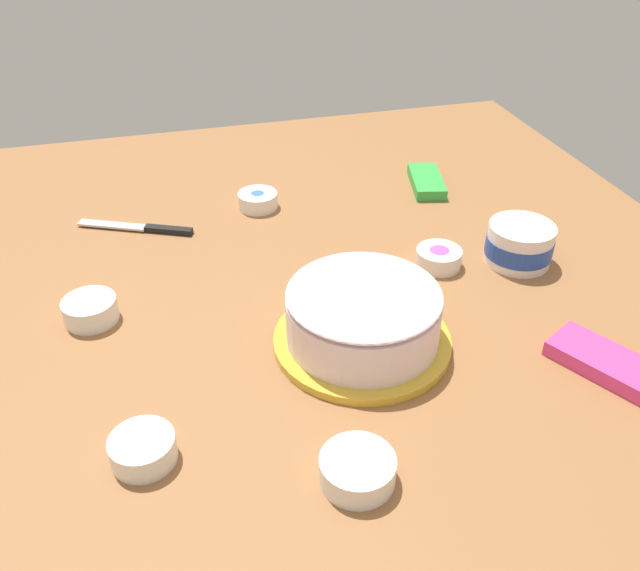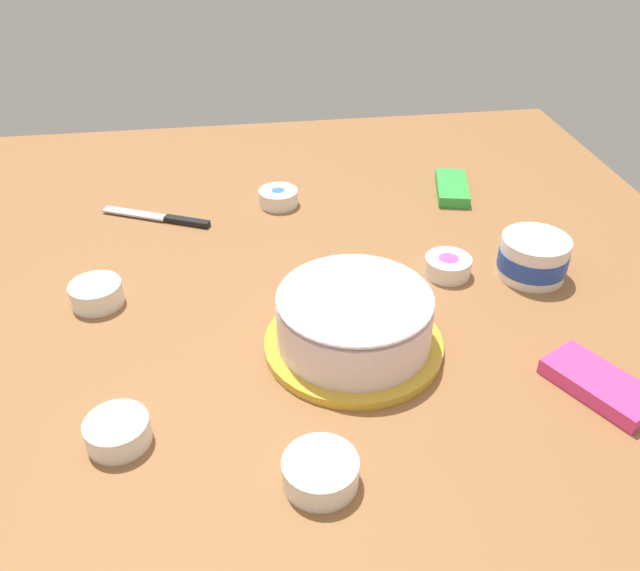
% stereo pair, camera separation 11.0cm
% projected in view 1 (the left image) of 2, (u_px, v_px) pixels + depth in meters
% --- Properties ---
extents(ground_plane, '(1.54, 1.54, 0.00)m').
position_uv_depth(ground_plane, '(300.00, 283.00, 1.17)').
color(ground_plane, '#936038').
extents(frosted_cake, '(0.27, 0.27, 0.11)m').
position_uv_depth(frosted_cake, '(363.00, 317.00, 1.00)').
color(frosted_cake, gold).
rests_on(frosted_cake, ground_plane).
extents(frosting_tub, '(0.12, 0.12, 0.07)m').
position_uv_depth(frosting_tub, '(520.00, 243.00, 1.20)').
color(frosting_tub, white).
rests_on(frosting_tub, ground_plane).
extents(spreading_knife, '(0.12, 0.22, 0.01)m').
position_uv_depth(spreading_knife, '(145.00, 228.00, 1.31)').
color(spreading_knife, silver).
rests_on(spreading_knife, ground_plane).
extents(sprinkle_bowl_yellow, '(0.08, 0.08, 0.04)m').
position_uv_depth(sprinkle_bowl_yellow, '(143.00, 448.00, 0.83)').
color(sprinkle_bowl_yellow, white).
rests_on(sprinkle_bowl_yellow, ground_plane).
extents(sprinkle_bowl_pink, '(0.09, 0.09, 0.04)m').
position_uv_depth(sprinkle_bowl_pink, '(90.00, 309.00, 1.07)').
color(sprinkle_bowl_pink, white).
rests_on(sprinkle_bowl_pink, ground_plane).
extents(sprinkle_bowl_green, '(0.09, 0.09, 0.04)m').
position_uv_depth(sprinkle_bowl_green, '(357.00, 469.00, 0.80)').
color(sprinkle_bowl_green, white).
rests_on(sprinkle_bowl_green, ground_plane).
extents(sprinkle_bowl_blue, '(0.08, 0.08, 0.03)m').
position_uv_depth(sprinkle_bowl_blue, '(258.00, 200.00, 1.39)').
color(sprinkle_bowl_blue, white).
rests_on(sprinkle_bowl_blue, ground_plane).
extents(sprinkle_bowl_rainbow, '(0.08, 0.08, 0.04)m').
position_uv_depth(sprinkle_bowl_rainbow, '(439.00, 257.00, 1.20)').
color(sprinkle_bowl_rainbow, white).
rests_on(sprinkle_bowl_rainbow, ground_plane).
extents(candy_box_lower, '(0.17, 0.14, 0.02)m').
position_uv_depth(candy_box_lower, '(603.00, 361.00, 0.98)').
color(candy_box_lower, '#E53D8E').
rests_on(candy_box_lower, ground_plane).
extents(candy_box_upper, '(0.16, 0.10, 0.02)m').
position_uv_depth(candy_box_upper, '(427.00, 182.00, 1.47)').
color(candy_box_upper, green).
rests_on(candy_box_upper, ground_plane).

